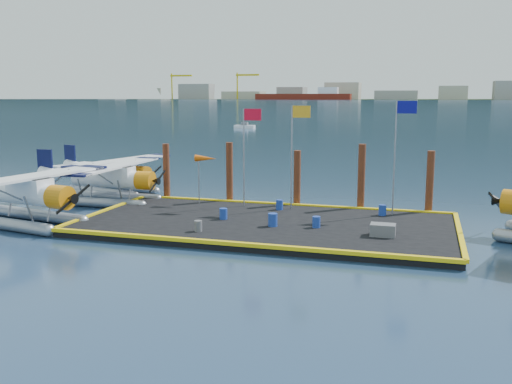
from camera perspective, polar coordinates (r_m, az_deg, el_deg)
ground at (r=31.28m, az=1.04°, el=-3.66°), size 4000.00×4000.00×0.00m
dock at (r=31.24m, az=1.04°, el=-3.31°), size 20.00×10.00×0.40m
dock_bumpers at (r=31.17m, az=1.04°, el=-2.79°), size 20.25×10.25×0.18m
seaplane_a at (r=34.07m, az=-22.11°, el=-0.45°), size 9.81×10.71×3.79m
seaplane_b at (r=39.03m, az=-14.30°, el=1.03°), size 9.03×9.95×3.56m
seaplane_c at (r=42.95m, az=-13.74°, el=1.74°), size 8.92×9.65×3.42m
drum_0 at (r=31.72m, az=-3.28°, el=-2.18°), size 0.44×0.44×0.61m
drum_1 at (r=29.98m, az=1.69°, el=-2.80°), size 0.49×0.49×0.69m
drum_2 at (r=29.86m, az=6.05°, el=-3.00°), size 0.42×0.42×0.59m
drum_3 at (r=29.01m, az=-5.80°, el=-3.40°), size 0.39×0.39×0.55m
drum_4 at (r=33.47m, az=12.53°, el=-1.78°), size 0.43×0.43×0.61m
drum_5 at (r=34.31m, az=2.37°, el=-1.29°), size 0.42×0.42×0.59m
crate at (r=28.61m, az=12.56°, el=-3.73°), size 1.20×0.80×0.60m
flagpole_red at (r=34.85m, az=-0.90°, el=5.03°), size 1.14×0.08×6.00m
flagpole_yellow at (r=34.06m, az=3.93°, el=5.10°), size 1.14×0.08×6.20m
flagpole_blue at (r=33.25m, az=14.10°, el=5.02°), size 1.14×0.08×6.50m
windsock at (r=35.87m, az=-5.07°, el=3.26°), size 1.40×0.44×3.12m
piling_0 at (r=38.86m, az=-8.94°, el=1.85°), size 0.44×0.44×4.00m
piling_1 at (r=37.14m, az=-2.66°, el=1.75°), size 0.44×0.44×4.20m
piling_2 at (r=35.95m, az=4.13°, el=1.15°), size 0.44×0.44×3.80m
piling_3 at (r=35.28m, az=10.49°, el=1.26°), size 0.44×0.44×4.30m
piling_4 at (r=35.12m, az=16.98°, el=0.71°), size 0.44×0.44×4.00m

